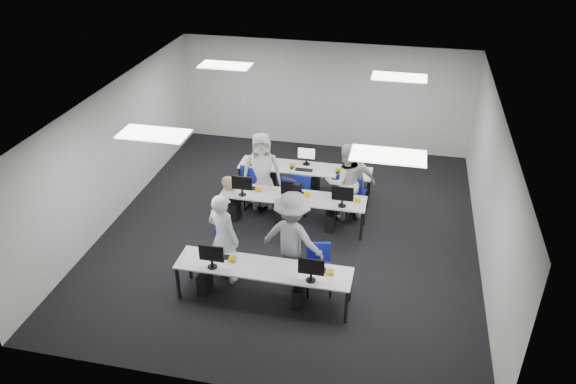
% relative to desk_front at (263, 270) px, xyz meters
% --- Properties ---
extents(room, '(9.00, 9.02, 3.00)m').
position_rel_desk_front_xyz_m(room, '(0.00, 2.40, 0.82)').
color(room, black).
rests_on(room, ground).
extents(ceiling_panels, '(5.20, 4.60, 0.02)m').
position_rel_desk_front_xyz_m(ceiling_panels, '(0.00, 2.40, 2.30)').
color(ceiling_panels, white).
rests_on(ceiling_panels, room).
extents(desk_front, '(3.20, 0.70, 0.73)m').
position_rel_desk_front_xyz_m(desk_front, '(0.00, 0.00, 0.00)').
color(desk_front, silver).
rests_on(desk_front, ground).
extents(desk_mid, '(3.20, 0.70, 0.73)m').
position_rel_desk_front_xyz_m(desk_mid, '(0.00, 2.60, 0.00)').
color(desk_mid, silver).
rests_on(desk_mid, ground).
extents(desk_back, '(3.20, 0.70, 0.73)m').
position_rel_desk_front_xyz_m(desk_back, '(0.00, 4.00, 0.00)').
color(desk_back, silver).
rests_on(desk_back, ground).
extents(equipment_front, '(2.51, 0.41, 1.19)m').
position_rel_desk_front_xyz_m(equipment_front, '(-0.19, -0.02, -0.32)').
color(equipment_front, '#0B4B94').
rests_on(equipment_front, desk_front).
extents(equipment_mid, '(2.91, 0.41, 1.19)m').
position_rel_desk_front_xyz_m(equipment_mid, '(-0.19, 2.58, -0.32)').
color(equipment_mid, white).
rests_on(equipment_mid, desk_mid).
extents(equipment_back, '(2.91, 0.41, 1.19)m').
position_rel_desk_front_xyz_m(equipment_back, '(0.19, 4.02, -0.32)').
color(equipment_back, white).
rests_on(equipment_back, desk_back).
extents(chair_0, '(0.47, 0.50, 0.85)m').
position_rel_desk_front_xyz_m(chair_0, '(-1.04, 0.66, -0.41)').
color(chair_0, navy).
rests_on(chair_0, ground).
extents(chair_1, '(0.57, 0.60, 0.95)m').
position_rel_desk_front_xyz_m(chair_1, '(0.94, 0.48, -0.38)').
color(chair_1, navy).
rests_on(chair_1, ground).
extents(chair_2, '(0.54, 0.58, 0.93)m').
position_rel_desk_front_xyz_m(chair_2, '(-0.98, 3.14, -0.39)').
color(chair_2, navy).
rests_on(chair_2, ground).
extents(chair_3, '(0.45, 0.49, 0.85)m').
position_rel_desk_front_xyz_m(chair_3, '(0.04, 3.18, -0.41)').
color(chair_3, navy).
rests_on(chair_3, ground).
extents(chair_4, '(0.56, 0.59, 0.94)m').
position_rel_desk_front_xyz_m(chair_4, '(1.09, 3.26, -0.39)').
color(chair_4, navy).
rests_on(chair_4, ground).
extents(chair_5, '(0.64, 0.66, 0.99)m').
position_rel_desk_front_xyz_m(chair_5, '(-1.10, 3.43, -0.37)').
color(chair_5, navy).
rests_on(chair_5, ground).
extents(chair_6, '(0.50, 0.53, 0.81)m').
position_rel_desk_front_xyz_m(chair_6, '(-0.18, 3.37, -0.42)').
color(chair_6, navy).
rests_on(chair_6, ground).
extents(chair_7, '(0.57, 0.60, 0.95)m').
position_rel_desk_front_xyz_m(chair_7, '(1.27, 3.52, -0.38)').
color(chair_7, navy).
rests_on(chair_7, ground).
extents(handbag, '(0.45, 0.36, 0.32)m').
position_rel_desk_front_xyz_m(handbag, '(-1.45, 2.60, 0.21)').
color(handbag, '#946C4C').
rests_on(handbag, desk_mid).
extents(student_0, '(0.81, 0.69, 1.88)m').
position_rel_desk_front_xyz_m(student_0, '(-0.88, 0.46, 0.26)').
color(student_0, silver).
rests_on(student_0, ground).
extents(student_1, '(1.09, 0.98, 1.82)m').
position_rel_desk_front_xyz_m(student_1, '(1.06, 3.18, 0.23)').
color(student_1, silver).
rests_on(student_1, ground).
extents(student_2, '(1.02, 0.80, 1.85)m').
position_rel_desk_front_xyz_m(student_2, '(-0.88, 3.27, 0.24)').
color(student_2, silver).
rests_on(student_2, ground).
extents(student_3, '(0.90, 0.38, 1.53)m').
position_rel_desk_front_xyz_m(student_3, '(1.26, 3.50, 0.09)').
color(student_3, silver).
rests_on(student_3, ground).
extents(photographer, '(1.36, 0.98, 1.91)m').
position_rel_desk_front_xyz_m(photographer, '(0.38, 0.70, 0.27)').
color(photographer, gray).
rests_on(photographer, ground).
extents(dslr_camera, '(0.18, 0.21, 0.10)m').
position_rel_desk_front_xyz_m(dslr_camera, '(0.42, 0.88, 1.29)').
color(dslr_camera, black).
rests_on(dslr_camera, photographer).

